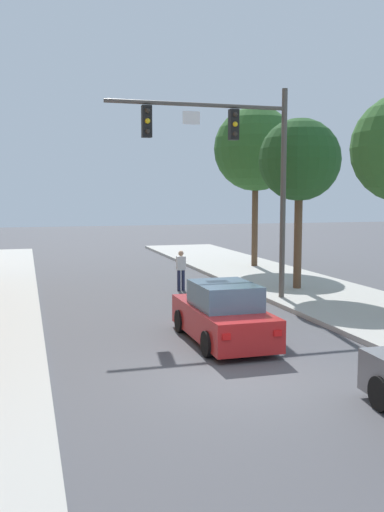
% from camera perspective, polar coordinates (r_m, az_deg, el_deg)
% --- Properties ---
extents(ground_plane, '(120.00, 120.00, 0.00)m').
position_cam_1_polar(ground_plane, '(12.47, 5.27, -12.15)').
color(ground_plane, '#4C4C51').
extents(traffic_signal_mast, '(6.52, 0.38, 7.50)m').
position_cam_1_polar(traffic_signal_mast, '(20.30, 4.42, 10.19)').
color(traffic_signal_mast, '#514C47').
rests_on(traffic_signal_mast, sidewalk_right).
extents(car_lead_red, '(1.85, 4.25, 1.60)m').
position_cam_1_polar(car_lead_red, '(15.24, 3.11, -5.92)').
color(car_lead_red, '#B21E1E').
rests_on(car_lead_red, ground).
extents(pedestrian_crossing_road, '(0.36, 0.22, 1.64)m').
position_cam_1_polar(pedestrian_crossing_road, '(23.20, -1.11, -1.25)').
color(pedestrian_crossing_road, '#232847').
rests_on(pedestrian_crossing_road, ground).
extents(street_tree_second, '(3.25, 3.25, 6.75)m').
position_cam_1_polar(street_tree_second, '(23.19, 10.69, 9.36)').
color(street_tree_second, brown).
rests_on(street_tree_second, sidewalk_right).
extents(street_tree_third, '(4.35, 4.35, 8.28)m').
position_cam_1_polar(street_tree_third, '(30.26, 6.39, 10.55)').
color(street_tree_third, brown).
rests_on(street_tree_third, sidewalk_right).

